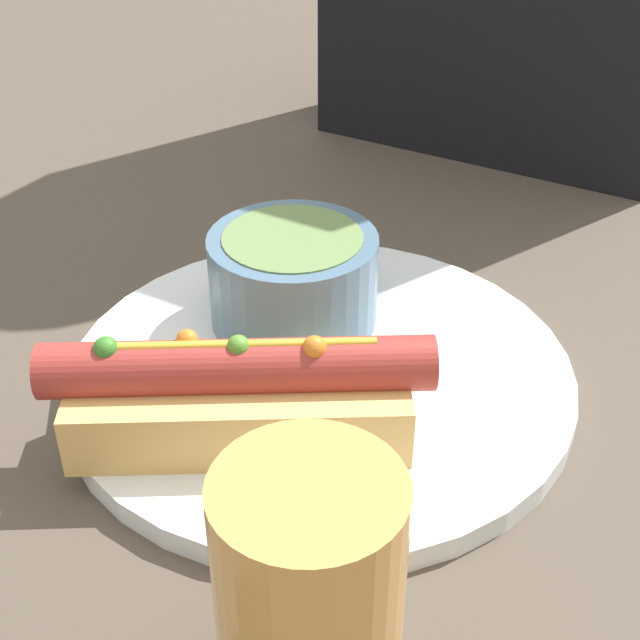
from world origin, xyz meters
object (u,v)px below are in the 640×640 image
(soup_bowl, at_px, (293,275))
(drinking_glass, at_px, (309,603))
(hot_dog, at_px, (239,393))
(spoon, at_px, (268,297))

(soup_bowl, relative_size, drinking_glass, 0.88)
(hot_dog, xyz_separation_m, spoon, (-0.06, 0.11, -0.02))
(spoon, bearing_deg, hot_dog, -167.87)
(soup_bowl, relative_size, spoon, 0.59)
(drinking_glass, bearing_deg, spoon, 126.32)
(hot_dog, relative_size, drinking_glass, 1.57)
(hot_dog, height_order, spoon, hot_dog)
(soup_bowl, bearing_deg, hot_dog, -73.17)
(hot_dog, bearing_deg, spoon, 84.14)
(spoon, distance_m, drinking_glass, 0.28)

